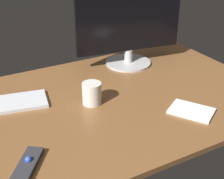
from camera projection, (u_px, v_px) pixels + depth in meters
desk at (100, 104)px, 130.30cm from camera, size 140.00×84.00×2.00cm
monitor at (129, 24)px, 154.52cm from camera, size 50.81×21.88×38.28cm
media_remote at (26, 168)px, 94.57cm from camera, size 14.43×17.15×3.05cm
coffee_mug at (92, 93)px, 127.00cm from camera, size 7.35×7.35×8.53cm
notepad at (191, 111)px, 122.97cm from camera, size 17.38×18.90×0.95cm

